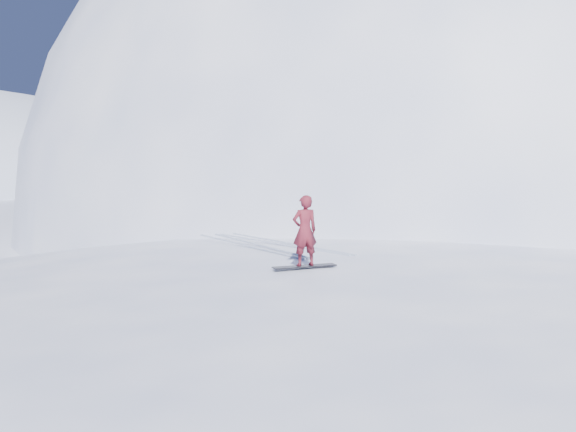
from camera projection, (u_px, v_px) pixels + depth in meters
name	position (u px, v px, depth m)	size (l,w,h in m)	color
ground	(378.00, 373.00, 14.68)	(400.00, 400.00, 0.00)	white
near_ridge	(354.00, 335.00, 17.82)	(36.00, 28.00, 4.80)	white
summit_peak	(456.00, 225.00, 47.03)	(60.00, 56.00, 56.00)	white
peak_shoulder	(350.00, 244.00, 36.90)	(28.00, 24.00, 18.00)	white
wind_bumps	(317.00, 350.00, 16.41)	(16.00, 14.40, 1.00)	white
snowboard	(305.00, 266.00, 14.86)	(1.53, 0.29, 0.03)	black
snowboarder	(305.00, 231.00, 14.78)	(0.60, 0.39, 1.64)	maroon
board_tracks	(267.00, 244.00, 18.74)	(2.59, 5.96, 0.04)	silver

